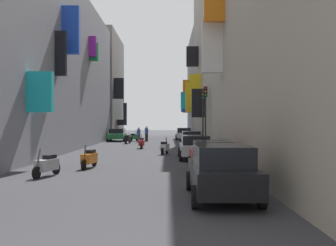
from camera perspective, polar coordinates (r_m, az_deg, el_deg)
The scene contains 21 objects.
ground_plane at distance 33.54m, azimuth -3.55°, elevation -3.54°, with size 140.00×140.00×0.00m, color #38383D.
building_left_mid_a at distance 32.60m, azimuth -18.13°, elevation 7.72°, with size 7.25×34.67×12.92m.
building_left_mid_c at distance 57.68m, azimuth -10.17°, elevation 5.06°, with size 7.30×13.56×14.18m.
building_right_mid_a at distance 42.59m, azimuth 8.07°, elevation 10.08°, with size 7.36×12.74×19.02m.
building_right_mid_c at distance 56.29m, azimuth 5.96°, elevation 4.97°, with size 7.39×15.29×13.75m.
parked_car_black at distance 11.58m, azimuth 7.31°, elevation -6.70°, with size 1.84×4.30×1.53m.
parked_car_red at distance 17.39m, azimuth 6.01°, elevation -4.61°, with size 1.88×4.12×1.36m.
parked_car_silver at distance 23.64m, azimuth 3.59°, elevation -3.33°, with size 1.88×4.26×1.38m.
parked_car_white at distance 48.79m, azimuth 2.01°, elevation -1.49°, with size 1.96×4.30×1.43m.
parked_car_green at distance 45.54m, azimuth -7.41°, elevation -1.63°, with size 1.97×3.92×1.39m.
parked_car_grey at distance 35.95m, azimuth 3.03°, elevation -2.15°, with size 1.89×3.99×1.33m.
scooter_orange at distance 19.34m, azimuth -11.29°, elevation -4.92°, with size 0.61×1.94×1.13m.
scooter_silver at distance 16.80m, azimuth -16.95°, elevation -5.70°, with size 0.72×1.87×1.13m.
scooter_white at distance 27.08m, azimuth -0.71°, elevation -3.45°, with size 0.66×1.77×1.13m.
scooter_red at distance 32.98m, azimuth -3.99°, elevation -2.80°, with size 0.44×1.90×1.13m.
scooter_black at distance 40.21m, azimuth -5.95°, elevation -2.26°, with size 0.64×1.81×1.13m.
scooter_green at distance 45.21m, azimuth -5.06°, elevation -1.99°, with size 0.83×1.87×1.13m.
pedestrian_near_left at distance 43.31m, azimuth -4.39°, elevation -1.66°, with size 0.51×0.51×1.58m.
pedestrian_near_right at distance 44.60m, azimuth -3.28°, elevation -1.53°, with size 0.52×0.52×1.69m.
traffic_light_near_corner at distance 30.33m, azimuth 4.72°, elevation 1.93°, with size 0.26×0.34×4.58m.
traffic_light_far_corner at distance 29.23m, azimuth 5.09°, elevation 2.14°, with size 0.26×0.34×4.71m.
Camera 1 is at (1.94, -3.41, 2.19)m, focal length 43.16 mm.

